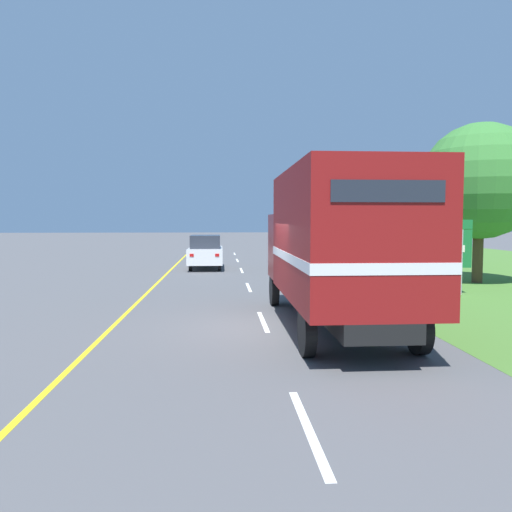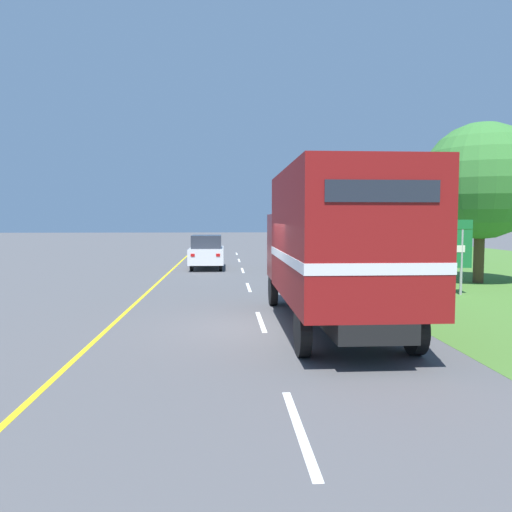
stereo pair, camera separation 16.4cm
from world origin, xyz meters
The scene contains 13 objects.
ground_plane centered at (0.00, 0.00, 0.00)m, with size 200.00×200.00×0.00m, color #515154.
edge_line_yellow centered at (-3.70, 10.20, 0.00)m, with size 0.12×54.05×0.01m, color yellow.
centre_dash_nearest centered at (0.00, -5.88, 0.00)m, with size 0.12×2.60×0.01m, color white.
centre_dash_near centered at (0.00, 0.72, 0.00)m, with size 0.12×2.60×0.01m, color white.
centre_dash_mid_a centered at (0.00, 7.32, 0.00)m, with size 0.12×2.60×0.01m, color white.
centre_dash_mid_b centered at (0.00, 13.92, 0.00)m, with size 0.12×2.60×0.01m, color white.
centre_dash_far centered at (0.00, 20.52, 0.00)m, with size 0.12×2.60×0.01m, color white.
centre_dash_farthest centered at (0.00, 27.12, 0.00)m, with size 0.12×2.60×0.01m, color white.
horse_trailer_truck centered at (1.64, -0.30, 2.03)m, with size 2.55×7.80×3.68m.
lead_car_white centered at (-1.88, 14.99, 0.92)m, with size 1.80×4.08×1.81m.
highway_sign centered at (6.48, 4.87, 1.59)m, with size 2.37×0.09×2.61m.
roadside_tree_near centered at (9.56, 8.08, 4.18)m, with size 4.75×4.75×6.56m.
roadside_tree_mid centered at (11.56, 17.44, 3.44)m, with size 2.84×2.84×4.89m.
Camera 1 is at (-1.07, -11.82, 2.56)m, focal length 35.00 mm.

